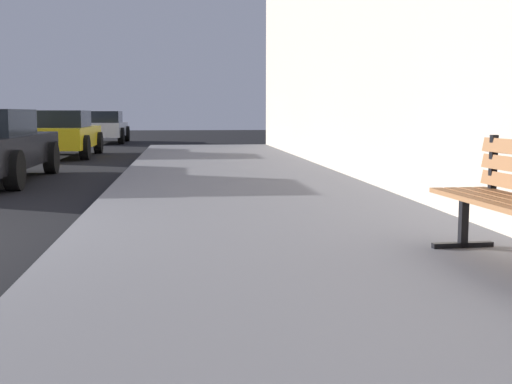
{
  "coord_description": "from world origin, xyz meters",
  "views": [
    {
      "loc": [
        3.06,
        -6.01,
        1.21
      ],
      "look_at": [
        3.8,
        0.55,
        0.41
      ],
      "focal_mm": 46.14,
      "sensor_mm": 36.0,
      "label": 1
    }
  ],
  "objects": [
    {
      "name": "car_white",
      "position": [
        -0.17,
        21.08,
        0.64
      ],
      "size": [
        1.95,
        4.0,
        1.27
      ],
      "color": "white",
      "rests_on": "ground_plane"
    },
    {
      "name": "car_yellow",
      "position": [
        -0.32,
        12.6,
        0.65
      ],
      "size": [
        1.98,
        4.3,
        1.27
      ],
      "color": "yellow",
      "rests_on": "ground_plane"
    },
    {
      "name": "sidewalk",
      "position": [
        4.0,
        0.0,
        0.07
      ],
      "size": [
        4.0,
        32.0,
        0.15
      ],
      "primitive_type": "cube",
      "color": "slate",
      "rests_on": "ground_plane"
    }
  ]
}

